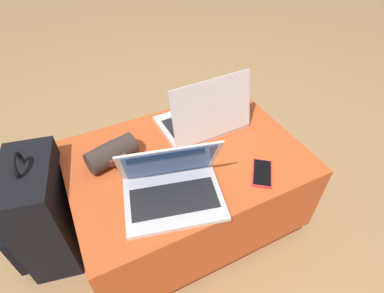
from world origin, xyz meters
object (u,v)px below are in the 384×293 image
Objects in this scene: laptop_near at (172,186)px; laptop_far at (204,118)px; cell_phone at (262,173)px; backpack at (43,214)px; wrist_brace at (112,153)px.

laptop_near is 1.06× the size of laptop_far.
backpack reaches higher than cell_phone.
cell_phone is (0.07, -0.35, -0.05)m from laptop_far.
wrist_brace is (0.32, -0.01, 0.21)m from backpack.
cell_phone is (0.35, -0.06, -0.04)m from laptop_near.
wrist_brace is at bearing 2.46° from laptop_far.
laptop_near is 0.40m from laptop_far.
wrist_brace is (-0.42, -0.03, -0.01)m from laptop_far.
wrist_brace reaches higher than cell_phone.
laptop_far is 0.65× the size of backpack.
laptop_far is 0.36m from cell_phone.
laptop_near is at bearing 44.42° from laptop_far.
wrist_brace is at bearing 132.75° from laptop_near.
wrist_brace is at bearing 101.04° from backpack.
laptop_near is at bearing 72.07° from backpack.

